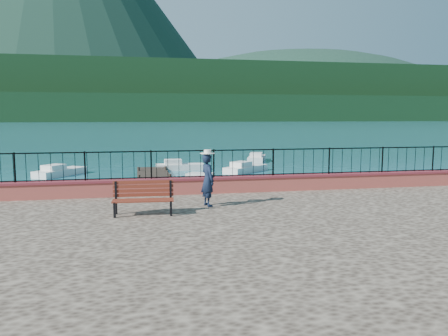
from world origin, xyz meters
name	(u,v)px	position (x,y,z in m)	size (l,w,h in m)	color
ground	(247,257)	(0.00, 0.00, 0.00)	(2000.00, 2000.00, 0.00)	#19596B
parapet	(222,185)	(0.00, 3.70, 1.49)	(28.00, 0.46, 0.58)	#A4413B
railing	(222,164)	(0.00, 3.70, 2.25)	(27.00, 0.05, 0.95)	black
dock	(156,187)	(-2.00, 12.00, 0.15)	(2.00, 16.00, 0.30)	#2D231C
far_forest	(141,108)	(0.00, 300.00, 9.00)	(900.00, 60.00, 18.00)	black
foothills	(140,94)	(0.00, 360.00, 22.00)	(900.00, 120.00, 44.00)	black
companion_hill	(301,119)	(220.00, 560.00, 0.00)	(448.00, 384.00, 180.00)	#142D23
park_bench	(143,205)	(-2.83, 0.65, 1.48)	(1.71, 0.66, 0.93)	black
person	(208,180)	(-0.88, 1.49, 2.01)	(0.59, 0.39, 1.61)	black
hat	(208,152)	(-0.88, 1.49, 2.87)	(0.44, 0.44, 0.12)	white
boat_0	(25,194)	(-8.01, 9.49, 0.40)	(3.97, 1.30, 0.80)	silver
boat_1	(210,180)	(0.96, 12.09, 0.40)	(3.92, 1.30, 0.80)	silver
boat_2	(246,166)	(4.53, 18.20, 0.40)	(3.73, 1.30, 0.80)	silver
boat_3	(60,169)	(-8.02, 18.86, 0.40)	(3.71, 1.30, 0.80)	silver
boat_4	(180,164)	(0.11, 20.37, 0.40)	(3.49, 1.30, 0.80)	silver
boat_5	(257,156)	(7.33, 25.35, 0.40)	(3.74, 1.30, 0.80)	silver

